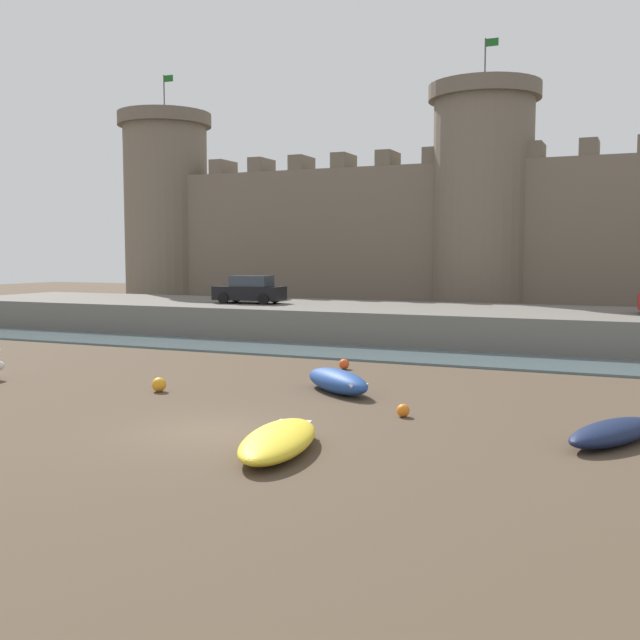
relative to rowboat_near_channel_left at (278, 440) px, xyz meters
The scene contains 11 objects.
ground_plane 2.82m from the rowboat_near_channel_left, 154.71° to the left, with size 160.00×160.00×0.00m, color #4C3D2D.
water_channel 17.01m from the rowboat_near_channel_left, 98.56° to the left, with size 80.00×4.50×0.10m, color slate.
quay_road 24.21m from the rowboat_near_channel_left, 96.01° to the left, with size 62.67×10.00×1.71m, color #666059.
castle 36.08m from the rowboat_near_channel_left, 94.10° to the left, with size 58.04×7.37×18.70m.
rowboat_near_channel_left is the anchor object (origin of this frame).
rowboat_foreground_centre 7.72m from the rowboat_near_channel_left, 102.04° to the left, with size 3.46×3.16×0.77m.
rowboat_foreground_right 8.10m from the rowboat_near_channel_left, 29.30° to the left, with size 2.53×3.59×0.57m.
mooring_buoy_near_shore 12.77m from the rowboat_near_channel_left, 104.89° to the left, with size 0.42×0.42×0.42m, color #E04C1E.
mooring_buoy_mid_mud 8.88m from the rowboat_near_channel_left, 143.44° to the left, with size 0.48×0.48×0.48m, color orange.
mooring_buoy_near_channel 5.07m from the rowboat_near_channel_left, 72.70° to the left, with size 0.37×0.37×0.37m, color orange.
car_quay_west 27.07m from the rowboat_near_channel_left, 120.26° to the left, with size 4.21×2.09×1.62m.
Camera 1 is at (10.21, -16.38, 4.59)m, focal length 42.00 mm.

